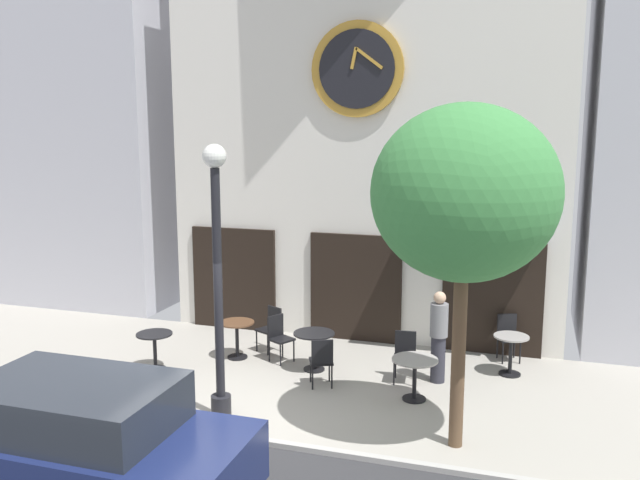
% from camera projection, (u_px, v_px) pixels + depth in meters
% --- Properties ---
extents(ground_plane, '(27.77, 10.63, 0.13)m').
position_uv_depth(ground_plane, '(217.00, 447.00, 9.65)').
color(ground_plane, '#9E998E').
extents(clock_building, '(8.48, 3.80, 10.69)m').
position_uv_depth(clock_building, '(372.00, 82.00, 14.66)').
color(clock_building, silver).
rests_on(clock_building, ground_plane).
extents(neighbor_building_left, '(5.55, 3.26, 11.90)m').
position_uv_depth(neighbor_building_left, '(77.00, 71.00, 17.31)').
color(neighbor_building_left, '#B2B2BC').
rests_on(neighbor_building_left, ground_plane).
extents(street_lamp, '(0.36, 0.36, 4.30)m').
position_uv_depth(street_lamp, '(218.00, 283.00, 10.22)').
color(street_lamp, black).
rests_on(street_lamp, ground_plane).
extents(street_tree, '(2.57, 2.31, 4.88)m').
position_uv_depth(street_tree, '(464.00, 195.00, 9.04)').
color(street_tree, brown).
rests_on(street_tree, ground_plane).
extents(cafe_table_near_curb, '(0.67, 0.67, 0.72)m').
position_uv_depth(cafe_table_near_curb, '(155.00, 345.00, 12.55)').
color(cafe_table_near_curb, black).
rests_on(cafe_table_near_curb, ground_plane).
extents(cafe_table_center_left, '(0.70, 0.70, 0.74)m').
position_uv_depth(cafe_table_center_left, '(237.00, 333.00, 13.19)').
color(cafe_table_center_left, black).
rests_on(cafe_table_center_left, ground_plane).
extents(cafe_table_rightmost, '(0.78, 0.78, 0.73)m').
position_uv_depth(cafe_table_rightmost, '(314.00, 342.00, 12.53)').
color(cafe_table_rightmost, black).
rests_on(cafe_table_rightmost, ground_plane).
extents(cafe_table_center_right, '(0.78, 0.78, 0.72)m').
position_uv_depth(cafe_table_center_right, '(415.00, 369.00, 11.17)').
color(cafe_table_center_right, black).
rests_on(cafe_table_center_right, ground_plane).
extents(cafe_table_center, '(0.64, 0.64, 0.75)m').
position_uv_depth(cafe_table_center, '(511.00, 349.00, 12.30)').
color(cafe_table_center, black).
rests_on(cafe_table_center, ground_plane).
extents(cafe_chair_corner, '(0.54, 0.54, 0.90)m').
position_uv_depth(cafe_chair_corner, '(279.00, 335.00, 13.04)').
color(cafe_chair_corner, black).
rests_on(cafe_chair_corner, ground_plane).
extents(cafe_chair_near_tree, '(0.54, 0.54, 0.90)m').
position_uv_depth(cafe_chair_near_tree, '(271.00, 325.00, 13.64)').
color(cafe_chair_near_tree, black).
rests_on(cafe_chair_near_tree, ground_plane).
extents(cafe_chair_right_end, '(0.44, 0.44, 0.90)m').
position_uv_depth(cafe_chair_right_end, '(405.00, 352.00, 12.02)').
color(cafe_chair_right_end, black).
rests_on(cafe_chair_right_end, ground_plane).
extents(cafe_chair_under_awning, '(0.51, 0.51, 0.90)m').
position_uv_depth(cafe_chair_under_awning, '(508.00, 334.00, 13.10)').
color(cafe_chair_under_awning, black).
rests_on(cafe_chair_under_awning, ground_plane).
extents(cafe_chair_mid_row, '(0.53, 0.53, 0.90)m').
position_uv_depth(cafe_chair_mid_row, '(322.00, 359.00, 11.70)').
color(cafe_chair_mid_row, black).
rests_on(cafe_chair_mid_row, ground_plane).
extents(pedestrian_grey, '(0.35, 0.35, 1.67)m').
position_uv_depth(pedestrian_grey, '(439.00, 336.00, 11.91)').
color(pedestrian_grey, '#2D2D38').
rests_on(pedestrian_grey, ground_plane).
extents(parked_car_navy, '(4.30, 2.02, 1.55)m').
position_uv_depth(parked_car_navy, '(76.00, 443.00, 8.10)').
color(parked_car_navy, navy).
rests_on(parked_car_navy, ground_plane).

